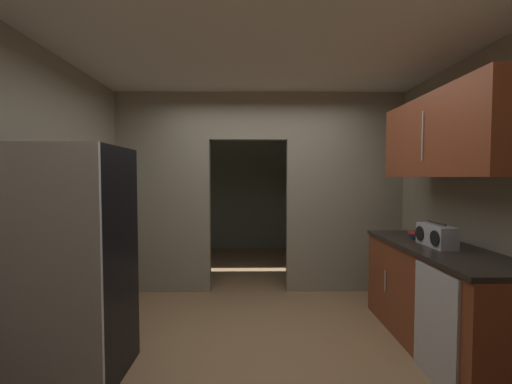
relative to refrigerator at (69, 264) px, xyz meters
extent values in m
plane|color=#93704C|center=(1.49, 0.36, -0.88)|extent=(20.00, 20.00, 0.00)
cube|color=silver|center=(1.49, 0.83, 1.80)|extent=(4.19, 7.14, 0.06)
cube|color=gray|center=(0.21, 1.93, 0.44)|extent=(1.23, 0.12, 2.65)
cube|color=gray|center=(2.62, 1.93, 0.44)|extent=(1.54, 0.12, 2.65)
cube|color=gray|center=(1.34, 1.93, 1.46)|extent=(1.03, 0.12, 0.62)
cube|color=gray|center=(1.49, 4.65, 0.44)|extent=(3.79, 0.10, 2.65)
cube|color=gray|center=(-0.35, 3.29, 0.44)|extent=(0.10, 2.72, 2.65)
cube|color=gray|center=(3.34, 3.29, 0.44)|extent=(0.10, 2.72, 2.65)
cube|color=black|center=(0.00, 0.02, 0.00)|extent=(0.80, 0.68, 1.76)
cube|color=#B7BABC|center=(0.00, -0.34, 0.00)|extent=(0.80, 0.03, 1.76)
cube|color=brown|center=(3.06, 0.41, -0.44)|extent=(0.62, 1.81, 0.88)
cube|color=black|center=(3.06, 0.41, 0.02)|extent=(0.66, 1.81, 0.04)
cylinder|color=#B7BABC|center=(2.74, 0.01, -0.40)|extent=(0.01, 0.01, 0.22)
cylinder|color=#B7BABC|center=(2.74, 0.81, -0.40)|extent=(0.01, 0.01, 0.22)
cube|color=#B7BABC|center=(2.74, -0.10, -0.45)|extent=(0.02, 0.56, 0.86)
cube|color=brown|center=(3.06, 0.41, 1.01)|extent=(0.34, 1.63, 0.72)
cylinder|color=#B7BABC|center=(2.88, 0.41, 1.01)|extent=(0.01, 0.01, 0.43)
cube|color=#B2B2B7|center=(3.03, 0.42, 0.13)|extent=(0.16, 0.42, 0.19)
cylinder|color=#262626|center=(3.03, 0.42, 0.25)|extent=(0.02, 0.29, 0.02)
cylinder|color=black|center=(2.94, 0.29, 0.13)|extent=(0.01, 0.13, 0.13)
cylinder|color=black|center=(2.94, 0.55, 0.13)|extent=(0.01, 0.13, 0.13)
cube|color=black|center=(3.04, 0.79, 0.05)|extent=(0.12, 0.14, 0.02)
cube|color=#2D609E|center=(3.05, 0.79, 0.07)|extent=(0.11, 0.12, 0.02)
cube|color=red|center=(3.04, 0.80, 0.09)|extent=(0.13, 0.12, 0.02)
camera|label=1|loc=(1.38, -2.48, 0.65)|focal=23.16mm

